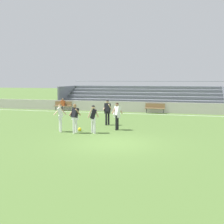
{
  "coord_description": "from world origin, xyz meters",
  "views": [
    {
      "loc": [
        3.65,
        -13.63,
        3.13
      ],
      "look_at": [
        -1.35,
        4.75,
        0.99
      ],
      "focal_mm": 46.96,
      "sensor_mm": 36.0,
      "label": 1
    }
  ],
  "objects_px": {
    "bench_near_bin": "(155,107)",
    "spectator_seated": "(63,104)",
    "player_dark_dropping_back": "(107,110)",
    "player_white_challenging": "(117,114)",
    "soccer_ball": "(80,129)",
    "player_dark_pressing_high": "(75,116)",
    "bleacher_stand": "(141,97)",
    "player_dark_wide_right": "(93,117)",
    "bench_near_wall_gap": "(63,105)",
    "player_white_deep_cover": "(60,115)"
  },
  "relations": [
    {
      "from": "bleacher_stand",
      "to": "player_dark_dropping_back",
      "type": "bearing_deg",
      "value": -91.6
    },
    {
      "from": "bench_near_wall_gap",
      "to": "bleacher_stand",
      "type": "bearing_deg",
      "value": 26.99
    },
    {
      "from": "player_white_deep_cover",
      "to": "bleacher_stand",
      "type": "bearing_deg",
      "value": 81.11
    },
    {
      "from": "bench_near_wall_gap",
      "to": "soccer_ball",
      "type": "height_order",
      "value": "bench_near_wall_gap"
    },
    {
      "from": "spectator_seated",
      "to": "player_white_challenging",
      "type": "distance_m",
      "value": 12.42
    },
    {
      "from": "player_white_challenging",
      "to": "bleacher_stand",
      "type": "bearing_deg",
      "value": 93.42
    },
    {
      "from": "soccer_ball",
      "to": "player_white_challenging",
      "type": "bearing_deg",
      "value": 26.31
    },
    {
      "from": "bench_near_bin",
      "to": "soccer_ball",
      "type": "bearing_deg",
      "value": -107.02
    },
    {
      "from": "player_dark_dropping_back",
      "to": "player_white_challenging",
      "type": "distance_m",
      "value": 2.04
    },
    {
      "from": "soccer_ball",
      "to": "player_dark_pressing_high",
      "type": "bearing_deg",
      "value": -92.32
    },
    {
      "from": "bench_near_bin",
      "to": "player_dark_pressing_high",
      "type": "bearing_deg",
      "value": -106.21
    },
    {
      "from": "bench_near_bin",
      "to": "soccer_ball",
      "type": "distance_m",
      "value": 11.1
    },
    {
      "from": "player_white_challenging",
      "to": "bench_near_bin",
      "type": "bearing_deg",
      "value": 82.99
    },
    {
      "from": "player_dark_wide_right",
      "to": "soccer_ball",
      "type": "bearing_deg",
      "value": 159.49
    },
    {
      "from": "player_white_deep_cover",
      "to": "player_dark_dropping_back",
      "type": "distance_m",
      "value": 3.79
    },
    {
      "from": "soccer_ball",
      "to": "bench_near_wall_gap",
      "type": "bearing_deg",
      "value": 119.34
    },
    {
      "from": "spectator_seated",
      "to": "soccer_ball",
      "type": "height_order",
      "value": "spectator_seated"
    },
    {
      "from": "spectator_seated",
      "to": "player_white_challenging",
      "type": "height_order",
      "value": "player_white_challenging"
    },
    {
      "from": "bleacher_stand",
      "to": "bench_near_wall_gap",
      "type": "bearing_deg",
      "value": -153.01
    },
    {
      "from": "player_dark_dropping_back",
      "to": "bleacher_stand",
      "type": "bearing_deg",
      "value": 88.4
    },
    {
      "from": "bench_near_wall_gap",
      "to": "player_dark_wide_right",
      "type": "bearing_deg",
      "value": -57.61
    },
    {
      "from": "player_dark_pressing_high",
      "to": "soccer_ball",
      "type": "xyz_separation_m",
      "value": [
        0.03,
        0.66,
        -0.91
      ]
    },
    {
      "from": "spectator_seated",
      "to": "player_white_challenging",
      "type": "bearing_deg",
      "value": -49.7
    },
    {
      "from": "player_dark_wide_right",
      "to": "bench_near_wall_gap",
      "type": "bearing_deg",
      "value": 122.39
    },
    {
      "from": "spectator_seated",
      "to": "player_dark_dropping_back",
      "type": "relative_size",
      "value": 0.7
    },
    {
      "from": "player_white_deep_cover",
      "to": "player_white_challenging",
      "type": "xyz_separation_m",
      "value": [
        3.1,
        1.51,
        0.02
      ]
    },
    {
      "from": "player_dark_dropping_back",
      "to": "player_dark_pressing_high",
      "type": "bearing_deg",
      "value": -106.12
    },
    {
      "from": "bench_near_wall_gap",
      "to": "player_dark_pressing_high",
      "type": "height_order",
      "value": "player_dark_pressing_high"
    },
    {
      "from": "bench_near_bin",
      "to": "spectator_seated",
      "type": "height_order",
      "value": "spectator_seated"
    },
    {
      "from": "bench_near_wall_gap",
      "to": "soccer_ball",
      "type": "distance_m",
      "value": 12.18
    },
    {
      "from": "player_dark_pressing_high",
      "to": "player_dark_wide_right",
      "type": "relative_size",
      "value": 1.04
    },
    {
      "from": "player_dark_pressing_high",
      "to": "player_white_deep_cover",
      "type": "xyz_separation_m",
      "value": [
        -1.01,
        0.17,
        -0.02
      ]
    },
    {
      "from": "bleacher_stand",
      "to": "player_dark_dropping_back",
      "type": "height_order",
      "value": "bleacher_stand"
    },
    {
      "from": "player_white_deep_cover",
      "to": "player_white_challenging",
      "type": "distance_m",
      "value": 3.45
    },
    {
      "from": "player_dark_pressing_high",
      "to": "player_white_challenging",
      "type": "xyz_separation_m",
      "value": [
        2.1,
        1.68,
        -0.0
      ]
    },
    {
      "from": "bench_near_bin",
      "to": "spectator_seated",
      "type": "distance_m",
      "value": 9.21
    },
    {
      "from": "player_dark_pressing_high",
      "to": "player_white_challenging",
      "type": "bearing_deg",
      "value": 38.74
    },
    {
      "from": "bench_near_wall_gap",
      "to": "spectator_seated",
      "type": "xyz_separation_m",
      "value": [
        0.0,
        -0.12,
        0.16
      ]
    },
    {
      "from": "player_dark_wide_right",
      "to": "bleacher_stand",
      "type": "bearing_deg",
      "value": 88.94
    },
    {
      "from": "spectator_seated",
      "to": "player_dark_dropping_back",
      "type": "bearing_deg",
      "value": -48.27
    },
    {
      "from": "player_white_challenging",
      "to": "bench_near_wall_gap",
      "type": "bearing_deg",
      "value": 129.96
    },
    {
      "from": "bench_near_bin",
      "to": "player_white_challenging",
      "type": "bearing_deg",
      "value": -97.01
    },
    {
      "from": "bench_near_wall_gap",
      "to": "bench_near_bin",
      "type": "bearing_deg",
      "value": 0.0
    },
    {
      "from": "bleacher_stand",
      "to": "bench_near_bin",
      "type": "xyz_separation_m",
      "value": [
        1.97,
        -3.69,
        -0.7
      ]
    },
    {
      "from": "bench_near_wall_gap",
      "to": "player_white_deep_cover",
      "type": "bearing_deg",
      "value": -66.06
    },
    {
      "from": "bleacher_stand",
      "to": "player_white_deep_cover",
      "type": "height_order",
      "value": "bleacher_stand"
    },
    {
      "from": "spectator_seated",
      "to": "bench_near_wall_gap",
      "type": "bearing_deg",
      "value": 90.0
    },
    {
      "from": "player_dark_pressing_high",
      "to": "player_white_challenging",
      "type": "distance_m",
      "value": 2.69
    },
    {
      "from": "spectator_seated",
      "to": "player_dark_dropping_back",
      "type": "distance_m",
      "value": 10.4
    },
    {
      "from": "bench_near_bin",
      "to": "spectator_seated",
      "type": "xyz_separation_m",
      "value": [
        -9.21,
        -0.12,
        0.16
      ]
    }
  ]
}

